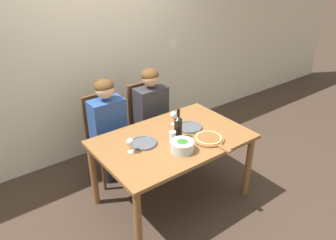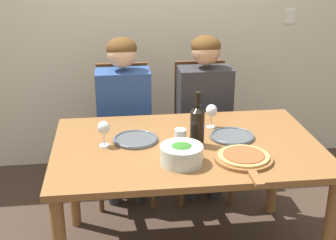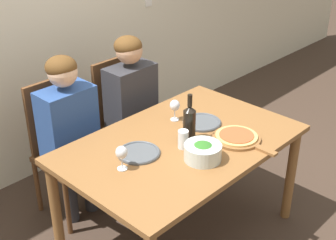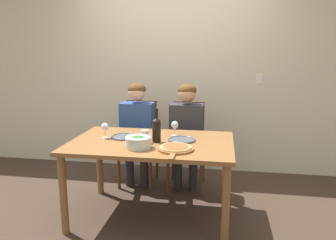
{
  "view_description": "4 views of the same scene",
  "coord_description": "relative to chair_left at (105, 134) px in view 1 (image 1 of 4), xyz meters",
  "views": [
    {
      "loc": [
        -1.73,
        -2.23,
        2.44
      ],
      "look_at": [
        0.03,
        0.12,
        0.92
      ],
      "focal_mm": 35.0,
      "sensor_mm": 36.0,
      "label": 1
    },
    {
      "loc": [
        -0.41,
        -2.4,
        1.87
      ],
      "look_at": [
        -0.1,
        0.05,
        0.9
      ],
      "focal_mm": 50.0,
      "sensor_mm": 36.0,
      "label": 2
    },
    {
      "loc": [
        -1.92,
        -1.72,
        2.27
      ],
      "look_at": [
        -0.05,
        0.07,
        0.92
      ],
      "focal_mm": 50.0,
      "sensor_mm": 36.0,
      "label": 3
    },
    {
      "loc": [
        0.64,
        -2.91,
        1.6
      ],
      "look_at": [
        0.13,
        0.15,
        0.95
      ],
      "focal_mm": 35.0,
      "sensor_mm": 36.0,
      "label": 4
    }
  ],
  "objects": [
    {
      "name": "ground_plane",
      "position": [
        0.34,
        -0.85,
        -0.54
      ],
      "size": [
        40.0,
        40.0,
        0.0
      ],
      "primitive_type": "plane",
      "color": "#3D2D23"
    },
    {
      "name": "back_wall",
      "position": [
        0.34,
        0.6,
        0.81
      ],
      "size": [
        10.0,
        0.06,
        2.7
      ],
      "color": "beige",
      "rests_on": "ground"
    },
    {
      "name": "dining_table",
      "position": [
        0.34,
        -0.85,
        0.14
      ],
      "size": [
        1.52,
        0.99,
        0.77
      ],
      "color": "brown",
      "rests_on": "ground"
    },
    {
      "name": "chair_left",
      "position": [
        0.0,
        0.0,
        0.0
      ],
      "size": [
        0.42,
        0.42,
        1.01
      ],
      "color": "brown",
      "rests_on": "ground"
    },
    {
      "name": "chair_right",
      "position": [
        0.59,
        0.0,
        0.0
      ],
      "size": [
        0.42,
        0.42,
        1.01
      ],
      "color": "brown",
      "rests_on": "ground"
    },
    {
      "name": "person_woman",
      "position": [
        0.0,
        -0.12,
        0.22
      ],
      "size": [
        0.47,
        0.51,
        1.24
      ],
      "color": "#28282D",
      "rests_on": "ground"
    },
    {
      "name": "person_man",
      "position": [
        0.59,
        -0.12,
        0.22
      ],
      "size": [
        0.47,
        0.51,
        1.24
      ],
      "color": "#28282D",
      "rests_on": "ground"
    },
    {
      "name": "wine_bottle",
      "position": [
        0.39,
        -0.87,
        0.36
      ],
      "size": [
        0.08,
        0.08,
        0.32
      ],
      "color": "black",
      "rests_on": "dining_table"
    },
    {
      "name": "broccoli_bowl",
      "position": [
        0.27,
        -1.09,
        0.29
      ],
      "size": [
        0.23,
        0.23,
        0.11
      ],
      "color": "silver",
      "rests_on": "dining_table"
    },
    {
      "name": "dinner_plate_left",
      "position": [
        0.05,
        -0.77,
        0.24
      ],
      "size": [
        0.26,
        0.26,
        0.02
      ],
      "color": "#4C5156",
      "rests_on": "dining_table"
    },
    {
      "name": "dinner_plate_right",
      "position": [
        0.61,
        -0.79,
        0.24
      ],
      "size": [
        0.26,
        0.26,
        0.02
      ],
      "color": "#4C5156",
      "rests_on": "dining_table"
    },
    {
      "name": "pizza_on_board",
      "position": [
        0.6,
        -1.1,
        0.25
      ],
      "size": [
        0.31,
        0.45,
        0.04
      ],
      "color": "brown",
      "rests_on": "dining_table"
    },
    {
      "name": "wine_glass_left",
      "position": [
        -0.13,
        -0.82,
        0.34
      ],
      "size": [
        0.07,
        0.07,
        0.15
      ],
      "color": "silver",
      "rests_on": "dining_table"
    },
    {
      "name": "wine_glass_right",
      "position": [
        0.52,
        -0.62,
        0.34
      ],
      "size": [
        0.07,
        0.07,
        0.15
      ],
      "color": "silver",
      "rests_on": "dining_table"
    },
    {
      "name": "water_tumbler",
      "position": [
        0.29,
        -0.91,
        0.29
      ],
      "size": [
        0.07,
        0.07,
        0.12
      ],
      "color": "silver",
      "rests_on": "dining_table"
    }
  ]
}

